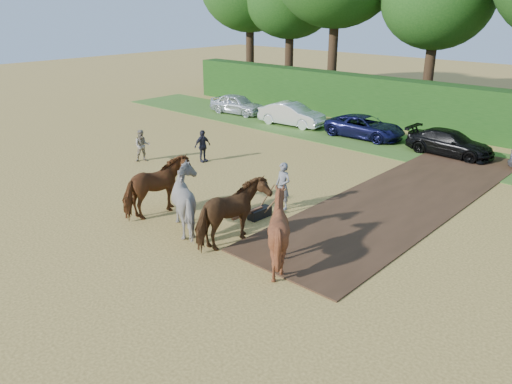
{
  "coord_description": "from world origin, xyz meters",
  "views": [
    {
      "loc": [
        9.92,
        -11.47,
        7.61
      ],
      "look_at": [
        -1.07,
        0.53,
        1.4
      ],
      "focal_mm": 35.0,
      "sensor_mm": 36.0,
      "label": 1
    }
  ],
  "objects": [
    {
      "name": "ground",
      "position": [
        0.0,
        0.0,
        0.0
      ],
      "size": [
        120.0,
        120.0,
        0.0
      ],
      "primitive_type": "plane",
      "color": "gold",
      "rests_on": "ground"
    },
    {
      "name": "earth_strip",
      "position": [
        1.5,
        7.0,
        0.03
      ],
      "size": [
        4.5,
        17.0,
        0.05
      ],
      "primitive_type": "cube",
      "color": "#472D1C",
      "rests_on": "ground"
    },
    {
      "name": "grass_verge",
      "position": [
        0.0,
        14.0,
        0.01
      ],
      "size": [
        50.0,
        5.0,
        0.03
      ],
      "primitive_type": "cube",
      "color": "#38601E",
      "rests_on": "ground"
    },
    {
      "name": "hedgerow",
      "position": [
        0.0,
        18.5,
        1.5
      ],
      "size": [
        46.0,
        1.6,
        3.0
      ],
      "primitive_type": "cube",
      "color": "#14380F",
      "rests_on": "ground"
    },
    {
      "name": "spectator_near",
      "position": [
        -10.79,
        2.61,
        0.82
      ],
      "size": [
        0.94,
        1.0,
        1.63
      ],
      "primitive_type": "imported",
      "rotation": [
        0.0,
        0.0,
        1.04
      ],
      "color": "#B5AE8E",
      "rests_on": "ground"
    },
    {
      "name": "spectator_far",
      "position": [
        -8.48,
        4.62,
        0.82
      ],
      "size": [
        0.46,
        0.99,
        1.64
      ],
      "primitive_type": "imported",
      "rotation": [
        0.0,
        0.0,
        1.5
      ],
      "color": "#22222D",
      "rests_on": "ground"
    },
    {
      "name": "plough_team",
      "position": [
        -1.7,
        -0.9,
        1.11
      ],
      "size": [
        7.38,
        5.28,
        2.24
      ],
      "color": "#612A18",
      "rests_on": "ground"
    },
    {
      "name": "parked_cars",
      "position": [
        1.21,
        14.06,
        0.7
      ],
      "size": [
        35.97,
        2.89,
        1.48
      ],
      "color": "silver",
      "rests_on": "ground"
    }
  ]
}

